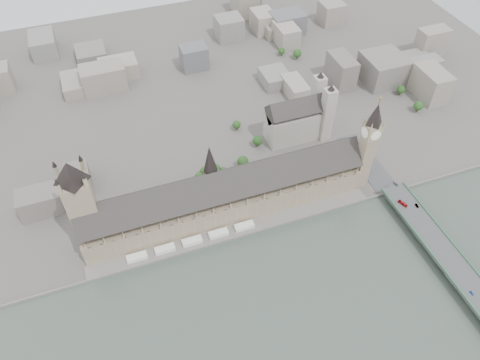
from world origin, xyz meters
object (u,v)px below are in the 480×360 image
object	(u,v)px
victoria_tower	(80,201)
car_blue	(472,293)
westminster_bridge	(436,247)
elizabeth_tower	(369,140)
car_silver	(417,206)
palace_of_westminster	(224,195)
westminster_abbey	(299,118)
car_approach	(396,184)
red_bus_north	(403,203)

from	to	relation	value
victoria_tower	car_blue	xyz separation A→B (m)	(278.99, -163.99, -44.31)
westminster_bridge	elizabeth_tower	bearing A→B (deg)	104.11
car_silver	palace_of_westminster	bearing A→B (deg)	163.73
palace_of_westminster	car_silver	bearing A→B (deg)	-20.84
elizabeth_tower	westminster_bridge	size ratio (longest dim) A/B	0.33
palace_of_westminster	victoria_tower	size ratio (longest dim) A/B	2.65
westminster_abbey	westminster_bridge	bearing A→B (deg)	-74.36
westminster_bridge	car_blue	distance (m)	51.07
palace_of_westminster	car_blue	distance (m)	222.83
westminster_abbey	car_approach	xyz separation A→B (m)	(54.63, -108.84, -14.03)
car_blue	westminster_abbey	bearing A→B (deg)	95.04
victoria_tower	red_bus_north	xyz separation A→B (m)	(279.59, -64.25, -43.62)
car_approach	car_blue	bearing A→B (deg)	-107.40
elizabeth_tower	palace_of_westminster	bearing A→B (deg)	175.15
westminster_bridge	car_approach	size ratio (longest dim) A/B	58.68
red_bus_north	car_approach	distance (m)	25.69
westminster_bridge	car_silver	size ratio (longest dim) A/B	68.35
car_silver	elizabeth_tower	bearing A→B (deg)	125.07
palace_of_westminster	red_bus_north	distance (m)	168.28
red_bus_north	car_blue	size ratio (longest dim) A/B	2.52
red_bus_north	car_blue	bearing A→B (deg)	-110.18
victoria_tower	car_silver	world-z (taller)	victoria_tower
palace_of_westminster	westminster_abbey	distance (m)	134.09
car_blue	car_approach	xyz separation A→B (m)	(8.57, 124.16, 0.16)
westminster_bridge	car_silver	distance (m)	43.82
palace_of_westminster	car_silver	distance (m)	181.21
victoria_tower	car_approach	size ratio (longest dim) A/B	18.06
palace_of_westminster	red_bus_north	world-z (taller)	palace_of_westminster
red_bus_north	westminster_bridge	bearing A→B (deg)	-104.72
westminster_bridge	westminster_abbey	bearing A→B (deg)	105.64
westminster_bridge	red_bus_north	size ratio (longest dim) A/B	33.86
westminster_bridge	westminster_abbey	size ratio (longest dim) A/B	4.78
victoria_tower	westminster_bridge	xyz separation A→B (m)	(284.00, -113.50, -50.08)
victoria_tower	car_approach	distance (m)	293.64
car_approach	car_silver	bearing A→B (deg)	-97.09
car_approach	red_bus_north	bearing A→B (deg)	-121.53
westminster_bridge	car_approach	bearing A→B (deg)	87.23
palace_of_westminster	westminster_bridge	size ratio (longest dim) A/B	0.82
car_silver	victoria_tower	bearing A→B (deg)	170.93
victoria_tower	red_bus_north	size ratio (longest dim) A/B	10.42
westminster_abbey	elizabeth_tower	bearing A→B (deg)	-72.71
elizabeth_tower	car_silver	size ratio (longest dim) A/B	22.61
victoria_tower	car_blue	world-z (taller)	victoria_tower
victoria_tower	car_blue	distance (m)	326.64
car_approach	victoria_tower	bearing A→B (deg)	158.65
westminster_bridge	red_bus_north	bearing A→B (deg)	95.12
car_blue	westminster_bridge	bearing A→B (deg)	78.19
elizabeth_tower	car_silver	distance (m)	77.11
elizabeth_tower	westminster_bridge	world-z (taller)	elizabeth_tower
westminster_bridge	red_bus_north	xyz separation A→B (m)	(-4.41, 49.25, 6.46)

